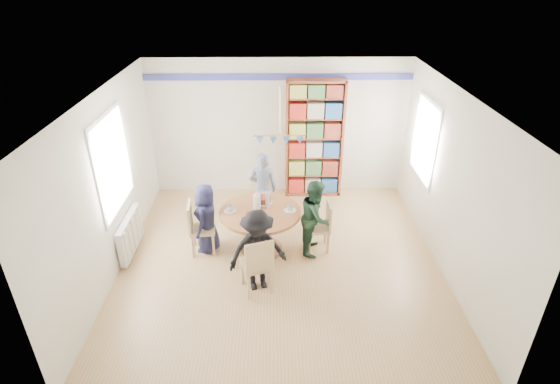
{
  "coord_description": "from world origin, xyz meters",
  "views": [
    {
      "loc": [
        -0.08,
        -5.62,
        4.27
      ],
      "look_at": [
        0.0,
        0.4,
        1.05
      ],
      "focal_mm": 28.0,
      "sensor_mm": 36.0,
      "label": 1
    }
  ],
  "objects_px": {
    "chair_near": "(258,263)",
    "person_far": "(263,189)",
    "dining_table": "(260,221)",
    "person_right": "(316,217)",
    "chair_left": "(198,226)",
    "person_near": "(258,251)",
    "person_left": "(207,218)",
    "bookshelf": "(314,140)",
    "chair_far": "(262,193)",
    "radiator": "(131,234)",
    "chair_right": "(322,224)"
  },
  "relations": [
    {
      "from": "chair_near",
      "to": "person_near",
      "type": "relative_size",
      "value": 0.72
    },
    {
      "from": "chair_right",
      "to": "person_near",
      "type": "height_order",
      "value": "person_near"
    },
    {
      "from": "radiator",
      "to": "dining_table",
      "type": "xyz_separation_m",
      "value": [
        2.1,
        0.03,
        0.21
      ]
    },
    {
      "from": "radiator",
      "to": "bookshelf",
      "type": "distance_m",
      "value": 3.8
    },
    {
      "from": "person_near",
      "to": "dining_table",
      "type": "bearing_deg",
      "value": 72.94
    },
    {
      "from": "bookshelf",
      "to": "person_right",
      "type": "bearing_deg",
      "value": -93.51
    },
    {
      "from": "chair_far",
      "to": "person_left",
      "type": "relative_size",
      "value": 0.75
    },
    {
      "from": "person_far",
      "to": "chair_right",
      "type": "bearing_deg",
      "value": 140.58
    },
    {
      "from": "chair_right",
      "to": "person_far",
      "type": "relative_size",
      "value": 0.62
    },
    {
      "from": "person_near",
      "to": "bookshelf",
      "type": "xyz_separation_m",
      "value": [
        1.02,
        2.93,
        0.51
      ]
    },
    {
      "from": "chair_left",
      "to": "person_near",
      "type": "bearing_deg",
      "value": -42.24
    },
    {
      "from": "radiator",
      "to": "person_near",
      "type": "bearing_deg",
      "value": -23.07
    },
    {
      "from": "person_left",
      "to": "chair_far",
      "type": "bearing_deg",
      "value": 150.82
    },
    {
      "from": "chair_left",
      "to": "bookshelf",
      "type": "distance_m",
      "value": 2.93
    },
    {
      "from": "person_left",
      "to": "bookshelf",
      "type": "height_order",
      "value": "bookshelf"
    },
    {
      "from": "chair_left",
      "to": "chair_near",
      "type": "relative_size",
      "value": 0.97
    },
    {
      "from": "chair_far",
      "to": "person_far",
      "type": "relative_size",
      "value": 0.65
    },
    {
      "from": "person_far",
      "to": "bookshelf",
      "type": "relative_size",
      "value": 0.59
    },
    {
      "from": "dining_table",
      "to": "chair_right",
      "type": "xyz_separation_m",
      "value": [
        1.0,
        0.04,
        -0.09
      ]
    },
    {
      "from": "dining_table",
      "to": "person_left",
      "type": "distance_m",
      "value": 0.87
    },
    {
      "from": "chair_left",
      "to": "person_left",
      "type": "bearing_deg",
      "value": 22.52
    },
    {
      "from": "radiator",
      "to": "chair_left",
      "type": "relative_size",
      "value": 1.12
    },
    {
      "from": "radiator",
      "to": "person_far",
      "type": "bearing_deg",
      "value": 23.29
    },
    {
      "from": "person_far",
      "to": "bookshelf",
      "type": "distance_m",
      "value": 1.57
    },
    {
      "from": "dining_table",
      "to": "bookshelf",
      "type": "distance_m",
      "value": 2.33
    },
    {
      "from": "person_left",
      "to": "chair_right",
      "type": "bearing_deg",
      "value": 101.05
    },
    {
      "from": "chair_far",
      "to": "person_left",
      "type": "bearing_deg",
      "value": -130.23
    },
    {
      "from": "chair_left",
      "to": "chair_far",
      "type": "distance_m",
      "value": 1.49
    },
    {
      "from": "chair_left",
      "to": "chair_right",
      "type": "distance_m",
      "value": 2.01
    },
    {
      "from": "radiator",
      "to": "person_near",
      "type": "distance_m",
      "value": 2.29
    },
    {
      "from": "chair_left",
      "to": "radiator",
      "type": "bearing_deg",
      "value": -179.22
    },
    {
      "from": "chair_far",
      "to": "person_far",
      "type": "bearing_deg",
      "value": -85.75
    },
    {
      "from": "dining_table",
      "to": "person_right",
      "type": "height_order",
      "value": "person_right"
    },
    {
      "from": "chair_left",
      "to": "person_far",
      "type": "height_order",
      "value": "person_far"
    },
    {
      "from": "chair_near",
      "to": "person_far",
      "type": "distance_m",
      "value": 1.93
    },
    {
      "from": "person_near",
      "to": "bookshelf",
      "type": "relative_size",
      "value": 0.55
    },
    {
      "from": "dining_table",
      "to": "radiator",
      "type": "bearing_deg",
      "value": -179.13
    },
    {
      "from": "person_near",
      "to": "chair_right",
      "type": "bearing_deg",
      "value": 27.17
    },
    {
      "from": "person_near",
      "to": "chair_left",
      "type": "bearing_deg",
      "value": 121.5
    },
    {
      "from": "radiator",
      "to": "person_far",
      "type": "xyz_separation_m",
      "value": [
        2.12,
        0.91,
        0.34
      ]
    },
    {
      "from": "radiator",
      "to": "bookshelf",
      "type": "relative_size",
      "value": 0.43
    },
    {
      "from": "chair_left",
      "to": "bookshelf",
      "type": "bearing_deg",
      "value": 45.15
    },
    {
      "from": "chair_far",
      "to": "person_near",
      "type": "bearing_deg",
      "value": -90.63
    },
    {
      "from": "radiator",
      "to": "person_far",
      "type": "distance_m",
      "value": 2.34
    },
    {
      "from": "chair_near",
      "to": "chair_far",
      "type": "bearing_deg",
      "value": 89.47
    },
    {
      "from": "chair_left",
      "to": "person_left",
      "type": "height_order",
      "value": "person_left"
    },
    {
      "from": "person_far",
      "to": "person_right",
      "type": "bearing_deg",
      "value": 135.54
    },
    {
      "from": "chair_far",
      "to": "person_right",
      "type": "bearing_deg",
      "value": -50.79
    },
    {
      "from": "chair_right",
      "to": "person_far",
      "type": "distance_m",
      "value": 1.31
    },
    {
      "from": "radiator",
      "to": "chair_near",
      "type": "height_order",
      "value": "chair_near"
    }
  ]
}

